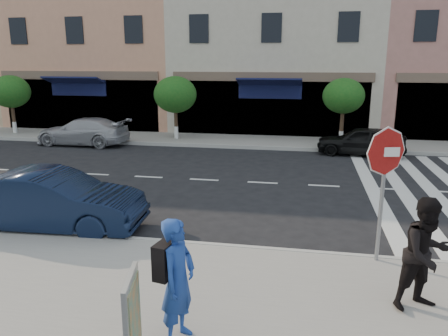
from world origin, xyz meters
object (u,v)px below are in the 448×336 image
photographer (178,281)px  poster_board (133,323)px  car_far_left (83,131)px  car_far_mid (361,141)px  stop_sign (385,166)px  walker (426,254)px  car_near_mid (52,201)px

photographer → poster_board: size_ratio=1.42×
car_far_left → car_far_mid: bearing=92.2°
car_far_mid → stop_sign: bearing=3.2°
walker → car_far_mid: walker is taller
car_near_mid → photographer: bearing=-135.0°
stop_sign → photographer: stop_sign is taller
photographer → poster_board: (-0.42, -0.64, -0.29)m
photographer → car_far_mid: bearing=-4.6°
photographer → car_near_mid: (-4.24, 3.78, -0.33)m
poster_board → car_far_mid: bearing=60.9°
car_near_mid → car_far_mid: car_near_mid is taller
stop_sign → car_far_mid: bearing=72.0°
car_near_mid → car_far_mid: bearing=-42.6°
car_far_left → car_far_mid: 12.84m
poster_board → car_near_mid: (-3.83, 4.42, -0.04)m
poster_board → car_far_mid: poster_board is taller
poster_board → car_far_mid: (4.45, 14.52, -0.15)m
car_far_left → poster_board: bearing=32.2°
walker → car_far_left: walker is taller
car_near_mid → walker: bearing=-109.7°
stop_sign → photographer: size_ratio=1.47×
car_far_left → photographer: bearing=34.6°
stop_sign → car_far_left: (-11.94, 10.77, -1.43)m
car_far_mid → walker: bearing=5.8°
stop_sign → car_far_left: bearing=124.7°
poster_board → car_far_left: 16.77m
photographer → car_near_mid: photographer is taller
walker → car_far_left: size_ratio=0.41×
stop_sign → walker: size_ratio=1.45×
walker → car_far_left: (-12.37, 12.40, -0.42)m
photographer → walker: walker is taller
poster_board → car_far_left: bearing=108.0°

